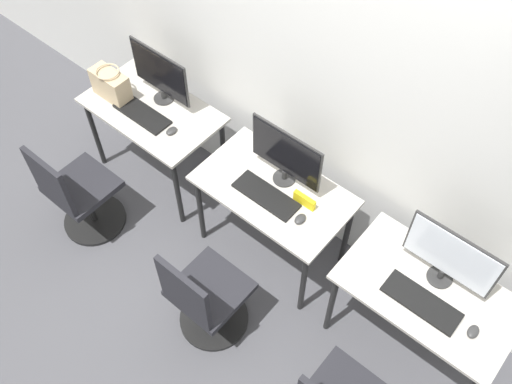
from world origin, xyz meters
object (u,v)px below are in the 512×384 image
keyboard_right (421,302)px  handbag (111,85)px  office_chair_center (205,300)px  monitor_center (286,155)px  office_chair_left (79,196)px  mouse_left (172,131)px  mouse_right (473,332)px  keyboard_center (266,195)px  keyboard_left (142,114)px  monitor_right (450,257)px  mouse_center (300,219)px  monitor_left (160,74)px

keyboard_right → handbag: handbag is taller
office_chair_center → monitor_center: bearing=94.0°
office_chair_center → office_chair_left: bearing=179.5°
mouse_left → office_chair_center: 1.22m
monitor_center → mouse_right: size_ratio=6.02×
monitor_center → keyboard_center: bearing=-90.0°
keyboard_left → handbag: bearing=-179.8°
keyboard_left → keyboard_center: 1.16m
keyboard_center → monitor_right: bearing=9.7°
keyboard_center → monitor_right: size_ratio=0.85×
office_chair_center → monitor_right: size_ratio=1.68×
keyboard_center → mouse_right: bearing=0.3°
keyboard_left → handbag: (-0.31, -0.00, 0.11)m
keyboard_center → keyboard_right: size_ratio=1.00×
office_chair_left → monitor_center: size_ratio=1.68×
office_chair_center → keyboard_left: bearing=151.1°
mouse_center → monitor_right: monitor_right is taller
mouse_right → handbag: handbag is taller
monitor_left → office_chair_center: 1.63m
keyboard_center → keyboard_right: same height
monitor_left → office_chair_center: size_ratio=0.59×
monitor_right → mouse_left: bearing=-174.6°
keyboard_right → handbag: bearing=179.9°
mouse_left → mouse_right: bearing=0.0°
office_chair_center → keyboard_right: 1.34m
mouse_left → keyboard_center: (0.87, -0.01, -0.01)m
keyboard_center → keyboard_right: (1.16, -0.02, 0.00)m
office_chair_left → mouse_left: bearing=63.2°
office_chair_center → keyboard_right: office_chair_center is taller
office_chair_left → keyboard_right: (2.38, 0.66, 0.37)m
keyboard_center → mouse_center: size_ratio=5.09×
office_chair_left → mouse_right: (2.69, 0.68, 0.38)m
mouse_center → keyboard_right: mouse_center is taller
monitor_center → office_chair_center: size_ratio=0.59×
keyboard_left → mouse_center: (1.45, 0.00, 0.01)m
mouse_left → office_chair_center: office_chair_center is taller
keyboard_right → monitor_center: bearing=169.8°
monitor_center → monitor_left: bearing=179.0°
monitor_right → office_chair_left: bearing=-159.9°
keyboard_left → office_chair_left: 0.76m
monitor_center → keyboard_right: size_ratio=1.18×
mouse_right → monitor_center: bearing=172.8°
office_chair_left → monitor_center: bearing=35.4°
office_chair_left → monitor_right: bearing=20.1°
office_chair_center → mouse_left: bearing=143.6°
keyboard_right → handbag: size_ratio=1.53×
mouse_left → monitor_right: bearing=5.4°
office_chair_left → monitor_center: (1.22, 0.86, 0.60)m
monitor_center → monitor_right: bearing=0.3°
monitor_left → keyboard_left: (0.00, -0.22, -0.23)m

